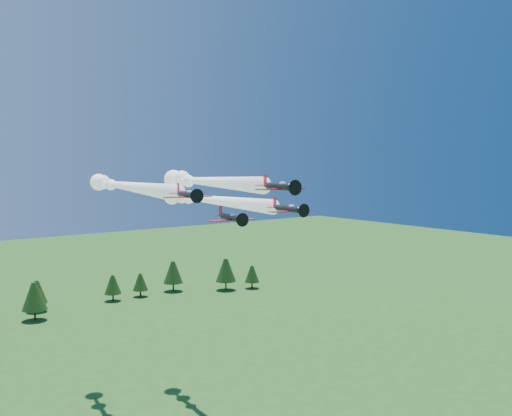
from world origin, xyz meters
TOP-DOWN VIEW (x-y plane):
  - plane_lead at (3.11, 16.02)m, footprint 9.68×43.03m
  - plane_left at (-5.01, 31.92)m, footprint 13.45×58.65m
  - plane_right at (10.96, 27.79)m, footprint 8.39×49.64m
  - plane_slot at (1.54, 5.46)m, footprint 7.77×8.46m
  - treeline at (-1.79, 110.14)m, footprint 169.93×21.11m

SIDE VIEW (x-z plane):
  - treeline at x=-1.79m, z-range 0.74..12.68m
  - plane_slot at x=1.54m, z-range 38.18..40.90m
  - plane_right at x=10.96m, z-range 39.09..42.79m
  - plane_left at x=-5.01m, z-range 42.09..45.79m
  - plane_lead at x=3.11m, z-range 43.21..46.91m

